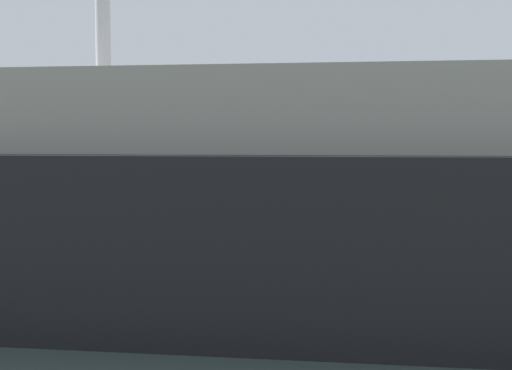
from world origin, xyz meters
TOP-DOWN VIEW (x-y plane):
  - ground_plane at (0.00, 0.00)m, footprint 160.00×160.00m
  - kayak at (0.61, 0.29)m, footprint 5.10×2.05m
  - kayaker at (0.71, 0.26)m, footprint 0.71×2.27m
  - sailboat_far_left_berth at (1.45, 9.45)m, footprint 10.60×3.46m

SIDE VIEW (x-z plane):
  - ground_plane at x=0.00m, z-range 0.00..0.00m
  - kayak at x=0.61m, z-range 0.00..0.28m
  - kayaker at x=0.71m, z-range 0.22..1.01m
  - sailboat_far_left_berth at x=1.45m, z-range -4.98..6.45m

